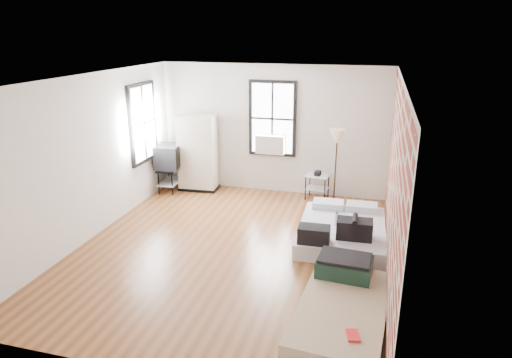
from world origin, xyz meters
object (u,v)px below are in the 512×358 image
(side_table, at_px, (317,180))
(floor_lamp, at_px, (337,141))
(wardrobe, at_px, (198,153))
(tv_stand, at_px, (169,158))
(mattress_main, at_px, (342,230))
(mattress_bare, at_px, (343,298))

(side_table, bearing_deg, floor_lamp, -10.63)
(wardrobe, height_order, tv_stand, wardrobe)
(wardrobe, bearing_deg, floor_lamp, -3.57)
(floor_lamp, bearing_deg, wardrobe, 180.00)
(side_table, bearing_deg, tv_stand, -174.42)
(side_table, xyz_separation_m, floor_lamp, (0.37, -0.07, 0.91))
(mattress_main, distance_m, side_table, 2.02)
(side_table, distance_m, tv_stand, 3.30)
(mattress_bare, relative_size, wardrobe, 1.26)
(mattress_main, bearing_deg, tv_stand, 156.65)
(mattress_bare, xyz_separation_m, floor_lamp, (-0.51, 3.88, 1.19))
(mattress_main, bearing_deg, wardrobe, 149.98)
(side_table, xyz_separation_m, tv_stand, (-3.27, -0.32, 0.34))
(mattress_main, height_order, mattress_bare, mattress_main)
(mattress_main, xyz_separation_m, side_table, (-0.69, 1.88, 0.24))
(wardrobe, xyz_separation_m, tv_stand, (-0.58, -0.25, -0.09))
(mattress_bare, height_order, tv_stand, tv_stand)
(mattress_bare, bearing_deg, side_table, 107.33)
(floor_lamp, bearing_deg, mattress_bare, -82.49)
(side_table, bearing_deg, wardrobe, -178.51)
(mattress_main, xyz_separation_m, tv_stand, (-3.96, 1.56, 0.58))
(mattress_bare, bearing_deg, wardrobe, 137.37)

